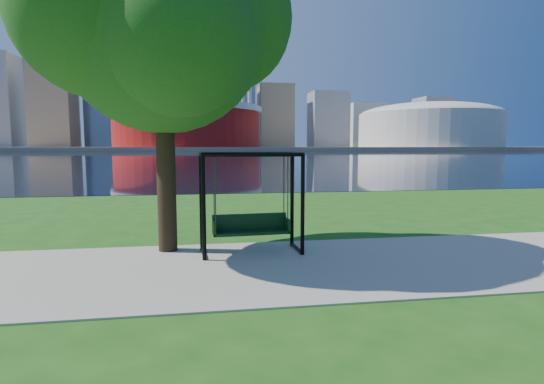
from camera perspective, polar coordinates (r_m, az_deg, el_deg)
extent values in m
plane|color=#1E5114|center=(8.50, 0.94, -9.15)|extent=(900.00, 900.00, 0.00)
cube|color=#9E937F|center=(8.02, 1.58, -9.98)|extent=(120.00, 4.00, 0.03)
cube|color=black|center=(110.10, -8.45, 4.91)|extent=(900.00, 180.00, 0.02)
cube|color=#937F60|center=(314.07, -8.96, 5.83)|extent=(900.00, 228.00, 2.00)
cylinder|color=maroon|center=(243.46, -11.31, 8.55)|extent=(80.00, 80.00, 22.00)
cylinder|color=silver|center=(244.06, -11.35, 10.78)|extent=(83.00, 83.00, 3.00)
cylinder|color=silver|center=(263.67, -3.91, 9.55)|extent=(2.00, 2.00, 32.00)
cylinder|color=silver|center=(265.80, -18.38, 9.22)|extent=(2.00, 2.00, 32.00)
cylinder|color=silver|center=(228.42, -19.91, 9.73)|extent=(2.00, 2.00, 32.00)
cylinder|color=silver|center=(225.94, -3.01, 10.12)|extent=(2.00, 2.00, 32.00)
cylinder|color=beige|center=(278.91, 20.32, 7.76)|extent=(84.00, 84.00, 20.00)
ellipsoid|color=beige|center=(279.37, 20.38, 9.60)|extent=(84.00, 84.00, 15.12)
cube|color=#998466|center=(326.40, -27.43, 13.16)|extent=(26.00, 26.00, 88.00)
cube|color=slate|center=(343.32, -21.22, 13.64)|extent=(30.00, 24.00, 95.00)
cube|color=gray|center=(317.45, -16.48, 12.35)|extent=(24.00, 24.00, 72.00)
cube|color=silver|center=(345.47, -10.80, 12.64)|extent=(32.00, 28.00, 80.00)
cube|color=slate|center=(320.46, -4.49, 11.26)|extent=(22.00, 22.00, 58.00)
cube|color=#998466|center=(338.65, 0.45, 10.16)|extent=(26.00, 26.00, 48.00)
cube|color=gray|center=(337.79, 7.54, 9.60)|extent=(28.00, 24.00, 42.00)
cube|color=silver|center=(374.28, 12.36, 8.71)|extent=(30.00, 26.00, 36.00)
cube|color=gray|center=(377.86, 20.66, 8.74)|extent=(24.00, 24.00, 40.00)
cube|color=#998466|center=(411.36, 24.47, 7.78)|extent=(26.00, 26.00, 32.00)
sphere|color=#998466|center=(336.08, -27.86, 21.20)|extent=(10.00, 10.00, 10.00)
cylinder|color=black|center=(8.29, -9.17, -2.26)|extent=(0.09, 0.09, 2.08)
cylinder|color=black|center=(8.63, 4.14, -1.86)|extent=(0.09, 0.09, 2.08)
cylinder|color=black|center=(9.09, -9.48, -1.53)|extent=(0.09, 0.09, 2.08)
cylinder|color=black|center=(9.41, 2.71, -1.19)|extent=(0.09, 0.09, 2.08)
cylinder|color=black|center=(8.32, -2.41, 5.04)|extent=(1.99, 0.20, 0.08)
cylinder|color=black|center=(9.12, -3.32, 5.13)|extent=(1.99, 0.20, 0.08)
cylinder|color=black|center=(8.61, -9.45, 4.99)|extent=(0.13, 0.82, 0.08)
cylinder|color=black|center=(8.88, -9.22, -8.08)|extent=(0.11, 0.82, 0.07)
cylinder|color=black|center=(8.94, 3.44, 5.11)|extent=(0.13, 0.82, 0.08)
cylinder|color=black|center=(9.20, 3.35, -7.50)|extent=(0.11, 0.82, 0.07)
cube|color=black|center=(8.90, -2.83, -5.46)|extent=(1.60, 0.50, 0.05)
cube|color=black|center=(9.03, -3.03, -4.00)|extent=(1.58, 0.14, 0.34)
cube|color=black|center=(8.78, -7.77, -4.82)|extent=(0.07, 0.41, 0.31)
cube|color=black|center=(9.03, 1.96, -4.46)|extent=(0.07, 0.41, 0.31)
cylinder|color=#303035|center=(8.50, -7.63, 0.27)|extent=(0.02, 0.02, 1.31)
cylinder|color=#303035|center=(8.76, 2.14, 0.49)|extent=(0.02, 0.02, 1.31)
cylinder|color=#303035|center=(8.83, -7.82, 0.49)|extent=(0.02, 0.02, 1.31)
cylinder|color=#303035|center=(9.08, 1.61, 0.70)|extent=(0.02, 0.02, 1.31)
cylinder|color=black|center=(9.17, -14.09, 4.24)|extent=(0.39, 0.39, 3.93)
sphere|color=#1E4C16|center=(9.47, -14.54, 20.67)|extent=(4.29, 4.29, 4.29)
sphere|color=#1E4C16|center=(10.06, -7.17, 22.04)|extent=(3.22, 3.22, 3.22)
sphere|color=#1E4C16|center=(9.33, -21.87, 21.80)|extent=(3.40, 3.40, 3.40)
sphere|color=#1E4C16|center=(8.39, -12.53, 19.51)|extent=(2.86, 2.86, 2.86)
sphere|color=#1E4C16|center=(10.75, -17.17, 22.76)|extent=(3.04, 3.04, 3.04)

